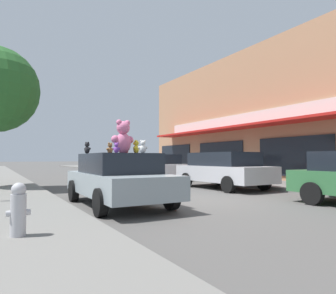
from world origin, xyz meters
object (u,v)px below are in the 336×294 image
Objects in this scene: teddy_bear_giant at (123,137)px; teddy_bear_purple at (116,148)px; teddy_bear_red at (126,148)px; parked_car_far_center at (223,169)px; teddy_bear_brown at (110,148)px; teddy_bear_yellow at (136,147)px; plush_art_car at (118,178)px; parked_car_far_right at (156,166)px; fire_hydrant at (18,209)px; teddy_bear_cream at (126,148)px; teddy_bear_white at (143,147)px; teddy_bear_black at (87,148)px.

teddy_bear_giant is 3.50× the size of teddy_bear_purple.
parked_car_far_center is at bearing -104.71° from teddy_bear_red.
teddy_bear_brown is 5.65m from parked_car_far_center.
parked_car_far_center is at bearing -166.74° from teddy_bear_giant.
teddy_bear_yellow is 1.06× the size of teddy_bear_brown.
teddy_bear_red is (0.30, 0.18, 0.84)m from plush_art_car.
parked_car_far_right is at bearing 90.00° from parked_car_far_center.
teddy_bear_giant is 1.20× the size of fire_hydrant.
teddy_bear_giant reaches higher than parked_car_far_right.
teddy_bear_giant reaches higher than teddy_bear_cream.
plush_art_car is 16.51× the size of teddy_bear_purple.
teddy_bear_yellow reaches higher than teddy_bear_white.
teddy_bear_black is 0.08× the size of parked_car_far_right.
teddy_bear_giant is at bearing -84.09° from teddy_bear_purple.
parked_car_far_center is (6.32, 1.43, -0.76)m from teddy_bear_black.
parked_car_far_center reaches higher than fire_hydrant.
teddy_bear_white is at bearing 99.95° from teddy_bear_giant.
fire_hydrant is at bearing 40.72° from teddy_bear_cream.
teddy_bear_yellow is at bearing 164.61° from teddy_bear_giant.
parked_car_far_center is (5.63, 2.12, 0.08)m from plush_art_car.
teddy_bear_red is 4.41m from fire_hydrant.
teddy_bear_red is 1.06m from teddy_bear_purple.
teddy_bear_red is at bearing -123.59° from parked_car_far_right.
parked_car_far_center is 9.71m from fire_hydrant.
parked_car_far_right is at bearing -101.52° from teddy_bear_white.
teddy_bear_yellow reaches higher than parked_car_far_center.
plush_art_car is at bearing -74.42° from teddy_bear_purple.
teddy_bear_black is 6.52m from parked_car_far_center.
teddy_bear_red is at bearing 32.67° from plush_art_car.
fire_hydrant is at bearing -6.67° from teddy_bear_yellow.
plush_art_car is 1.28m from teddy_bear_black.
teddy_bear_giant is at bearing -156.41° from teddy_bear_black.
teddy_bear_white reaches higher than plush_art_car.
fire_hydrant is (-2.37, -2.22, -1.02)m from teddy_bear_purple.
teddy_bear_cream is (0.40, 0.44, 0.85)m from plush_art_car.
teddy_bear_brown is 1.89m from teddy_bear_white.
parked_car_far_right is (5.52, 8.27, -1.05)m from teddy_bear_giant.
teddy_bear_purple is at bearing 43.15° from fire_hydrant.
teddy_bear_purple is at bearing 47.31° from teddy_bear_giant.
teddy_bear_yellow is 0.55m from teddy_bear_cream.
teddy_bear_purple is 0.34× the size of fire_hydrant.
teddy_bear_black is (-0.98, 0.50, 0.00)m from teddy_bear_red.
teddy_bear_red is at bearing 61.87° from teddy_bear_cream.
teddy_bear_red is 1.25× the size of teddy_bear_purple.
teddy_bear_brown is 0.98× the size of teddy_bear_cream.
parked_car_far_center is (5.34, 1.93, -0.76)m from teddy_bear_red.
plush_art_car is at bearing -59.37° from teddy_bear_yellow.
teddy_bear_cream is at bearing -126.59° from teddy_bear_black.
teddy_bear_giant is 1.12m from teddy_bear_black.
plush_art_car is 1.04m from teddy_bear_cream.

